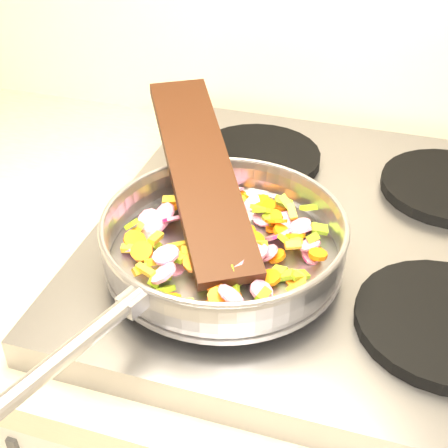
% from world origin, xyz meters
% --- Properties ---
extents(cooktop, '(0.60, 0.60, 0.04)m').
position_xyz_m(cooktop, '(-0.70, 1.67, 0.92)').
color(cooktop, '#939399').
rests_on(cooktop, counter_top).
extents(grate_fl, '(0.19, 0.19, 0.02)m').
position_xyz_m(grate_fl, '(-0.84, 1.52, 0.95)').
color(grate_fl, black).
rests_on(grate_fl, cooktop).
extents(grate_fr, '(0.19, 0.19, 0.02)m').
position_xyz_m(grate_fr, '(-0.56, 1.52, 0.95)').
color(grate_fr, black).
rests_on(grate_fr, cooktop).
extents(grate_bl, '(0.19, 0.19, 0.02)m').
position_xyz_m(grate_bl, '(-0.84, 1.81, 0.95)').
color(grate_bl, black).
rests_on(grate_bl, cooktop).
extents(saute_pan, '(0.32, 0.48, 0.06)m').
position_xyz_m(saute_pan, '(-0.81, 1.55, 0.99)').
color(saute_pan, '#9E9EA5').
rests_on(saute_pan, grate_fl).
extents(vegetable_heap, '(0.25, 0.27, 0.05)m').
position_xyz_m(vegetable_heap, '(-0.81, 1.56, 0.97)').
color(vegetable_heap, '#DB5F09').
rests_on(vegetable_heap, saute_pan).
extents(wooden_spatula, '(0.23, 0.32, 0.10)m').
position_xyz_m(wooden_spatula, '(-0.87, 1.62, 1.02)').
color(wooden_spatula, black).
rests_on(wooden_spatula, saute_pan).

